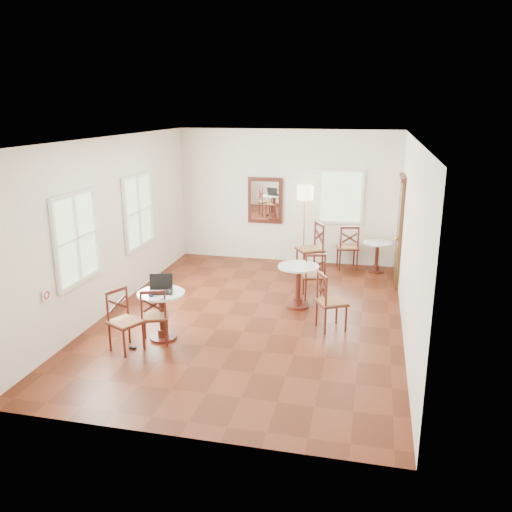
{
  "coord_description": "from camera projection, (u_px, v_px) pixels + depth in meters",
  "views": [
    {
      "loc": [
        1.92,
        -8.18,
        3.51
      ],
      "look_at": [
        0.0,
        0.3,
        1.0
      ],
      "focal_mm": 36.9,
      "sensor_mm": 36.0,
      "label": 1
    }
  ],
  "objects": [
    {
      "name": "water_glass",
      "position": [
        171.0,
        292.0,
        7.84
      ],
      "size": [
        0.06,
        0.06,
        0.1
      ],
      "primitive_type": "cylinder",
      "color": "white",
      "rests_on": "cafe_table_near"
    },
    {
      "name": "room_shell",
      "position": [
        252.0,
        205.0,
        8.79
      ],
      "size": [
        5.02,
        7.02,
        3.01
      ],
      "color": "white",
      "rests_on": "ground"
    },
    {
      "name": "chair_mid_b",
      "position": [
        330.0,
        301.0,
        8.42
      ],
      "size": [
        0.59,
        0.59,
        0.95
      ],
      "rotation": [
        0.0,
        0.0,
        2.07
      ],
      "color": "#4D1C13",
      "rests_on": "ground"
    },
    {
      "name": "floor_lamp",
      "position": [
        305.0,
        198.0,
        11.48
      ],
      "size": [
        0.35,
        0.35,
        1.83
      ],
      "color": "#BF8C3F",
      "rests_on": "ground"
    },
    {
      "name": "mouse",
      "position": [
        153.0,
        292.0,
        7.96
      ],
      "size": [
        0.1,
        0.07,
        0.03
      ],
      "primitive_type": "ellipsoid",
      "rotation": [
        0.0,
        0.0,
        0.21
      ],
      "color": "black",
      "rests_on": "cafe_table_near"
    },
    {
      "name": "chair_near_b",
      "position": [
        125.0,
        321.0,
        7.7
      ],
      "size": [
        0.57,
        0.57,
        0.92
      ],
      "rotation": [
        0.0,
        0.0,
        1.1
      ],
      "color": "#4D1C13",
      "rests_on": "ground"
    },
    {
      "name": "laptop",
      "position": [
        161.0,
        287.0,
        8.02
      ],
      "size": [
        0.42,
        0.38,
        0.25
      ],
      "rotation": [
        0.0,
        0.0,
        0.31
      ],
      "color": "black",
      "rests_on": "cafe_table_near"
    },
    {
      "name": "chair_mid_a",
      "position": [
        314.0,
        276.0,
        9.77
      ],
      "size": [
        0.51,
        0.51,
        0.91
      ],
      "rotation": [
        0.0,
        0.0,
        3.4
      ],
      "color": "#4D1C13",
      "rests_on": "ground"
    },
    {
      "name": "chair_back_b",
      "position": [
        311.0,
        249.0,
        11.23
      ],
      "size": [
        0.69,
        0.69,
        1.1
      ],
      "rotation": [
        0.0,
        0.0,
        -1.03
      ],
      "color": "#4D1C13",
      "rests_on": "ground"
    },
    {
      "name": "power_adapter",
      "position": [
        133.0,
        348.0,
        7.84
      ],
      "size": [
        0.09,
        0.05,
        0.04
      ],
      "primitive_type": "cube",
      "color": "black",
      "rests_on": "ground"
    },
    {
      "name": "cafe_table_back",
      "position": [
        377.0,
        254.0,
        11.37
      ],
      "size": [
        0.62,
        0.62,
        0.66
      ],
      "color": "#4D1C13",
      "rests_on": "ground"
    },
    {
      "name": "navy_mug",
      "position": [
        151.0,
        294.0,
        7.81
      ],
      "size": [
        0.11,
        0.07,
        0.09
      ],
      "color": "black",
      "rests_on": "cafe_table_near"
    },
    {
      "name": "ground",
      "position": [
        252.0,
        316.0,
        9.05
      ],
      "size": [
        7.0,
        7.0,
        0.0
      ],
      "primitive_type": "plane",
      "color": "#57200F",
      "rests_on": "ground"
    },
    {
      "name": "cafe_table_near",
      "position": [
        162.0,
        310.0,
        8.06
      ],
      "size": [
        0.72,
        0.72,
        0.76
      ],
      "color": "#4D1C13",
      "rests_on": "ground"
    },
    {
      "name": "chair_back_a",
      "position": [
        348.0,
        247.0,
        11.57
      ],
      "size": [
        0.55,
        0.55,
        0.99
      ],
      "rotation": [
        0.0,
        0.0,
        3.36
      ],
      "color": "#4D1C13",
      "rests_on": "ground"
    },
    {
      "name": "cafe_table_mid",
      "position": [
        298.0,
        281.0,
        9.36
      ],
      "size": [
        0.73,
        0.73,
        0.77
      ],
      "color": "#4D1C13",
      "rests_on": "ground"
    },
    {
      "name": "chair_near_a",
      "position": [
        154.0,
        316.0,
        7.91
      ],
      "size": [
        0.54,
        0.54,
        0.9
      ],
      "rotation": [
        0.0,
        0.0,
        3.5
      ],
      "color": "#4D1C13",
      "rests_on": "ground"
    }
  ]
}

